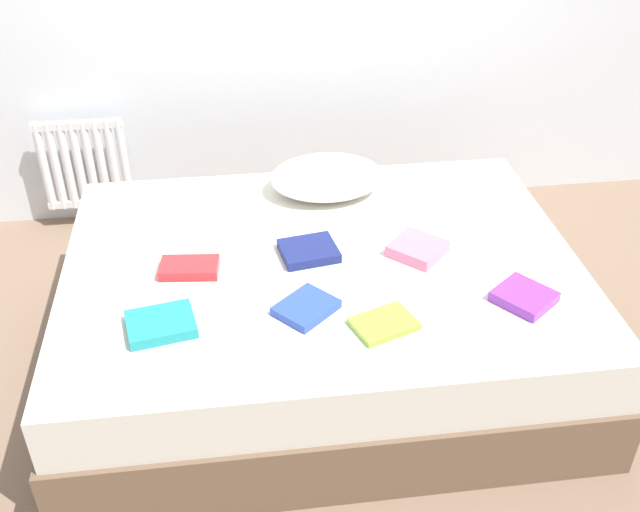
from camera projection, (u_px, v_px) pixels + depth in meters
name	position (u px, v px, depth m)	size (l,w,h in m)	color
ground_plane	(322.00, 356.00, 3.14)	(8.00, 8.00, 0.00)	#7F6651
bed	(322.00, 311.00, 3.00)	(2.00, 1.50, 0.50)	brown
radiator	(84.00, 165.00, 3.80)	(0.44, 0.04, 0.48)	white
pillow	(327.00, 177.00, 3.24)	(0.49, 0.36, 0.16)	white
textbook_lime	(384.00, 324.00, 2.52)	(0.21, 0.15, 0.02)	#8CC638
textbook_teal	(161.00, 324.00, 2.50)	(0.22, 0.18, 0.04)	teal
textbook_purple	(524.00, 297.00, 2.63)	(0.19, 0.17, 0.04)	purple
textbook_red	(189.00, 268.00, 2.77)	(0.22, 0.12, 0.04)	red
textbook_blue	(306.00, 308.00, 2.58)	(0.20, 0.16, 0.03)	#2847B7
textbook_navy	(309.00, 251.00, 2.87)	(0.21, 0.18, 0.04)	navy
textbook_pink	(417.00, 249.00, 2.87)	(0.18, 0.19, 0.05)	pink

